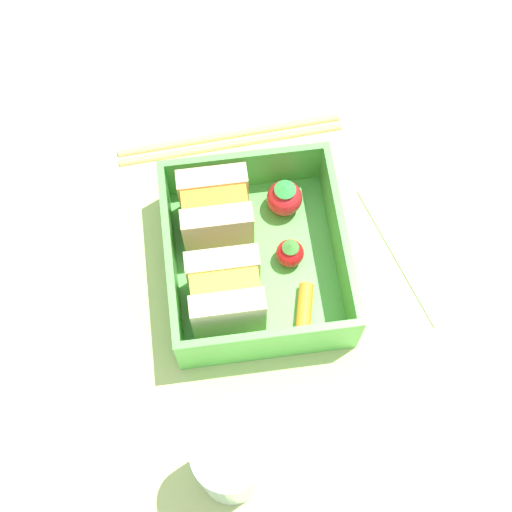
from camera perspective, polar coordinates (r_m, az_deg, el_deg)
ground_plane at (r=63.53cm, az=0.00°, el=-1.32°), size 120.00×120.00×2.00cm
bento_tray at (r=62.04cm, az=0.00°, el=-0.76°), size 16.48×14.78×1.20cm
bento_rim at (r=59.21cm, az=0.00°, el=0.37°), size 16.48×14.78×4.96cm
sandwich_left at (r=57.15cm, az=-2.42°, el=-3.06°), size 5.45×5.84×6.28cm
sandwich_center_left at (r=60.09cm, az=-3.23°, el=3.47°), size 5.45×5.84×6.28cm
carrot_stick_far_left at (r=59.45cm, az=3.90°, el=-4.30°), size 4.63×2.28×1.25cm
strawberry_far_left at (r=60.37cm, az=2.78°, el=0.02°), size 2.41×2.41×3.01cm
strawberry_left at (r=62.35cm, az=2.29°, el=4.70°), size 3.14×3.14×3.74cm
chopstick_pair at (r=68.41cm, az=-2.05°, el=9.38°), size 3.07×21.45×0.70cm
drinking_glass at (r=53.39cm, az=-2.09°, el=-16.24°), size 5.07×5.07×9.96cm
folded_napkin at (r=65.83cm, az=14.80°, el=1.60°), size 16.52×13.64×0.40cm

